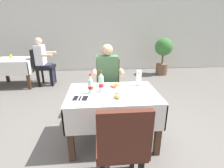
# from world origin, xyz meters

# --- Properties ---
(ground_plane) EXTENTS (11.00, 11.00, 0.00)m
(ground_plane) POSITION_xyz_m (0.00, 0.00, 0.00)
(ground_plane) COLOR #66605B
(back_wall) EXTENTS (11.00, 0.12, 2.78)m
(back_wall) POSITION_xyz_m (0.00, 4.01, 1.39)
(back_wall) COLOR silver
(back_wall) RESTS_ON ground
(main_dining_table) EXTENTS (1.16, 0.81, 0.72)m
(main_dining_table) POSITION_xyz_m (0.06, -0.07, 0.55)
(main_dining_table) COLOR white
(main_dining_table) RESTS_ON ground
(chair_far_diner_seat) EXTENTS (0.44, 0.50, 0.97)m
(chair_far_diner_seat) POSITION_xyz_m (0.06, 0.73, 0.55)
(chair_far_diner_seat) COLOR #4C2319
(chair_far_diner_seat) RESTS_ON ground
(chair_near_camera_side) EXTENTS (0.44, 0.50, 0.97)m
(chair_near_camera_side) POSITION_xyz_m (0.06, -0.86, 0.55)
(chair_near_camera_side) COLOR #4C2319
(chair_near_camera_side) RESTS_ON ground
(seated_diner_far) EXTENTS (0.50, 0.46, 1.26)m
(seated_diner_far) POSITION_xyz_m (0.04, 0.62, 0.71)
(seated_diner_far) COLOR #282D42
(seated_diner_far) RESTS_ON ground
(plate_near_camera) EXTENTS (0.25, 0.25, 0.07)m
(plate_near_camera) POSITION_xyz_m (0.09, -0.25, 0.74)
(plate_near_camera) COLOR white
(plate_near_camera) RESTS_ON main_dining_table
(plate_far_diner) EXTENTS (0.24, 0.24, 0.06)m
(plate_far_diner) POSITION_xyz_m (0.10, 0.10, 0.74)
(plate_far_diner) COLOR white
(plate_far_diner) RESTS_ON main_dining_table
(beer_glass_left) EXTENTS (0.08, 0.08, 0.22)m
(beer_glass_left) POSITION_xyz_m (0.45, 0.17, 0.84)
(beer_glass_left) COLOR white
(beer_glass_left) RESTS_ON main_dining_table
(cola_bottle_primary) EXTENTS (0.07, 0.07, 0.28)m
(cola_bottle_primary) POSITION_xyz_m (-0.09, -0.04, 0.85)
(cola_bottle_primary) COLOR silver
(cola_bottle_primary) RESTS_ON main_dining_table
(cola_bottle_secondary) EXTENTS (0.06, 0.06, 0.26)m
(cola_bottle_secondary) POSITION_xyz_m (-0.22, -0.08, 0.84)
(cola_bottle_secondary) COLOR silver
(cola_bottle_secondary) RESTS_ON main_dining_table
(napkin_cutlery_set) EXTENTS (0.18, 0.19, 0.01)m
(napkin_cutlery_set) POSITION_xyz_m (-0.34, -0.22, 0.73)
(napkin_cutlery_set) COLOR black
(napkin_cutlery_set) RESTS_ON main_dining_table
(background_dining_table) EXTENTS (0.97, 0.79, 0.72)m
(background_dining_table) POSITION_xyz_m (-2.30, 2.44, 0.54)
(background_dining_table) COLOR white
(background_dining_table) RESTS_ON ground
(background_chair_right) EXTENTS (0.50, 0.44, 0.97)m
(background_chair_right) POSITION_xyz_m (-1.60, 2.44, 0.55)
(background_chair_right) COLOR black
(background_chair_right) RESTS_ON ground
(background_patron) EXTENTS (0.46, 0.50, 1.26)m
(background_patron) POSITION_xyz_m (-1.55, 2.44, 0.71)
(background_patron) COLOR #282D42
(background_patron) RESTS_ON ground
(background_table_tumbler) EXTENTS (0.06, 0.06, 0.11)m
(background_table_tumbler) POSITION_xyz_m (-2.40, 2.54, 0.78)
(background_table_tumbler) COLOR gold
(background_table_tumbler) RESTS_ON background_dining_table
(potted_plant_corner) EXTENTS (0.55, 0.55, 1.18)m
(potted_plant_corner) POSITION_xyz_m (1.99, 3.15, 0.74)
(potted_plant_corner) COLOR brown
(potted_plant_corner) RESTS_ON ground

